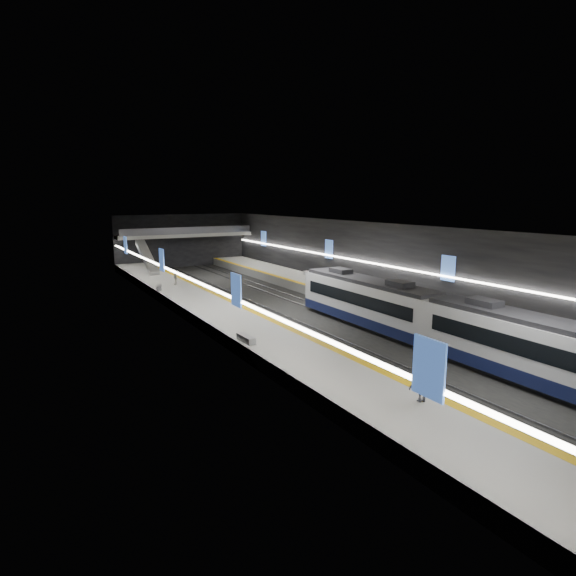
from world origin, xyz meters
TOP-DOWN VIEW (x-y plane):
  - ground at (0.00, 0.00)m, footprint 70.00×70.00m
  - ceiling at (0.00, 0.00)m, footprint 20.00×70.00m
  - wall_left at (-10.00, 0.00)m, footprint 0.04×70.00m
  - wall_right at (10.00, 0.00)m, footprint 0.04×70.00m
  - wall_back at (0.00, 35.00)m, footprint 20.00×0.04m
  - platform_left at (-7.50, 0.00)m, footprint 5.00×70.00m
  - tile_surface_left at (-7.50, 0.00)m, footprint 5.00×70.00m
  - tactile_strip_left at (-5.30, 0.00)m, footprint 0.60×70.00m
  - platform_right at (7.50, 0.00)m, footprint 5.00×70.00m
  - tile_surface_right at (7.50, 0.00)m, footprint 5.00×70.00m
  - tactile_strip_right at (5.30, 0.00)m, footprint 0.60×70.00m
  - rails at (-0.00, 0.00)m, footprint 6.52×70.00m
  - train at (2.50, -13.84)m, footprint 2.69×30.04m
  - ad_posters at (-0.00, 1.00)m, footprint 19.94×53.50m
  - cove_light_left at (-9.80, 0.00)m, footprint 0.25×68.60m
  - cove_light_right at (9.80, 0.00)m, footprint 0.25×68.60m
  - mezzanine_bridge at (0.00, 32.93)m, footprint 20.00×3.00m
  - escalator at (-7.50, 26.00)m, footprint 1.20×7.50m
  - bench_left_near at (-9.50, -8.50)m, footprint 0.60×1.89m
  - bench_left_far at (-9.50, 13.06)m, footprint 0.99×1.87m
  - bench_right_far at (9.05, 12.76)m, footprint 0.67×2.07m
  - passenger_right_a at (6.53, -18.55)m, footprint 0.55×0.75m
  - passenger_left_a at (-7.17, 14.99)m, footprint 0.54×1.03m
  - passenger_left_b at (-6.35, -21.28)m, footprint 1.38×1.02m

SIDE VIEW (x-z plane):
  - ground at x=0.00m, z-range 0.00..0.00m
  - rails at x=0.00m, z-range 0.00..0.12m
  - platform_left at x=-7.50m, z-range 0.00..1.00m
  - platform_right at x=7.50m, z-range 0.00..1.00m
  - tile_surface_left at x=-7.50m, z-range 1.00..1.02m
  - tile_surface_right at x=7.50m, z-range 1.00..1.02m
  - tactile_strip_left at x=-5.30m, z-range 1.01..1.03m
  - tactile_strip_right at x=5.30m, z-range 1.01..1.03m
  - bench_left_far at x=-9.50m, z-range 1.00..1.44m
  - bench_left_near at x=-9.50m, z-range 1.00..1.46m
  - bench_right_far at x=9.05m, z-range 1.00..1.50m
  - passenger_left_a at x=-7.17m, z-range 1.00..2.68m
  - passenger_right_a at x=6.53m, z-range 1.00..2.91m
  - passenger_left_b at x=-6.35m, z-range 1.00..2.91m
  - train at x=2.50m, z-range 0.40..4.00m
  - escalator at x=-7.50m, z-range 0.94..4.86m
  - cove_light_left at x=-9.80m, z-range 3.74..3.86m
  - cove_light_right at x=9.80m, z-range 3.74..3.86m
  - wall_left at x=-10.00m, z-range 0.00..8.00m
  - wall_right at x=10.00m, z-range 0.00..8.00m
  - wall_back at x=0.00m, z-range 0.00..8.00m
  - ad_posters at x=0.00m, z-range 3.40..5.60m
  - mezzanine_bridge at x=0.00m, z-range 4.29..5.79m
  - ceiling at x=0.00m, z-range 7.98..8.02m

